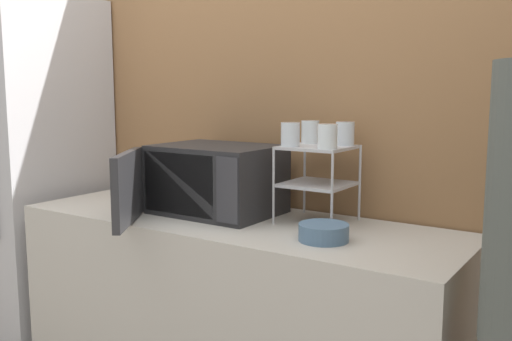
% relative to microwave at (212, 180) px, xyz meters
% --- Properties ---
extents(wall_back, '(8.00, 0.06, 2.60)m').
position_rel_microwave_xyz_m(wall_back, '(0.13, 0.32, 0.26)').
color(wall_back, olive).
rests_on(wall_back, ground_plane).
extents(counter, '(1.89, 0.63, 0.90)m').
position_rel_microwave_xyz_m(counter, '(0.13, -0.04, -0.59)').
color(counter, '#B7B2A8').
rests_on(counter, ground_plane).
extents(microwave, '(0.53, 0.73, 0.29)m').
position_rel_microwave_xyz_m(microwave, '(0.00, 0.00, 0.00)').
color(microwave, '#262628').
rests_on(microwave, counter).
extents(dish_rack, '(0.26, 0.26, 0.31)m').
position_rel_microwave_xyz_m(dish_rack, '(0.45, 0.10, 0.08)').
color(dish_rack, '#B2B2B7').
rests_on(dish_rack, counter).
extents(glass_front_left, '(0.07, 0.07, 0.09)m').
position_rel_microwave_xyz_m(glass_front_left, '(0.37, 0.03, 0.21)').
color(glass_front_left, silver).
rests_on(glass_front_left, dish_rack).
extents(glass_back_right, '(0.07, 0.07, 0.09)m').
position_rel_microwave_xyz_m(glass_back_right, '(0.52, 0.18, 0.21)').
color(glass_back_right, silver).
rests_on(glass_back_right, dish_rack).
extents(glass_front_right, '(0.07, 0.07, 0.09)m').
position_rel_microwave_xyz_m(glass_front_right, '(0.53, 0.02, 0.21)').
color(glass_front_right, silver).
rests_on(glass_front_right, dish_rack).
extents(glass_back_left, '(0.07, 0.07, 0.09)m').
position_rel_microwave_xyz_m(glass_back_left, '(0.37, 0.19, 0.21)').
color(glass_back_left, silver).
rests_on(glass_back_left, dish_rack).
extents(bowl, '(0.18, 0.18, 0.06)m').
position_rel_microwave_xyz_m(bowl, '(0.60, -0.13, -0.12)').
color(bowl, slate).
rests_on(bowl, counter).
extents(refrigerator, '(0.63, 0.67, 1.88)m').
position_rel_microwave_xyz_m(refrigerator, '(-1.21, -0.04, -0.10)').
color(refrigerator, '#B7B7BC').
rests_on(refrigerator, ground_plane).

